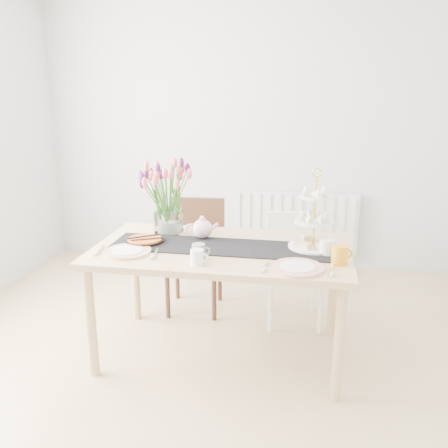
% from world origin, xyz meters
% --- Properties ---
extents(room_shell, '(4.50, 4.50, 4.50)m').
position_xyz_m(room_shell, '(0.00, 0.00, 1.30)').
color(room_shell, tan).
rests_on(room_shell, ground).
extents(radiator, '(1.20, 0.08, 0.60)m').
position_xyz_m(radiator, '(0.50, 2.19, 0.45)').
color(radiator, white).
rests_on(radiator, room_shell).
extents(dining_table, '(1.60, 0.90, 0.75)m').
position_xyz_m(dining_table, '(0.09, 0.46, 0.67)').
color(dining_table, tan).
rests_on(dining_table, ground).
extents(chair_brown, '(0.46, 0.46, 0.87)m').
position_xyz_m(chair_brown, '(-0.25, 1.17, 0.51)').
color(chair_brown, '#392314').
rests_on(chair_brown, ground).
extents(chair_white, '(0.45, 0.45, 0.81)m').
position_xyz_m(chair_white, '(0.53, 1.08, 0.47)').
color(chair_white, white).
rests_on(chair_white, ground).
extents(table_runner, '(1.40, 0.35, 0.01)m').
position_xyz_m(table_runner, '(0.09, 0.46, 0.75)').
color(table_runner, black).
rests_on(table_runner, dining_table).
extents(tulip_vase, '(0.60, 0.60, 0.51)m').
position_xyz_m(tulip_vase, '(-0.33, 0.71, 1.08)').
color(tulip_vase, silver).
rests_on(tulip_vase, dining_table).
extents(cake_stand, '(0.31, 0.31, 0.46)m').
position_xyz_m(cake_stand, '(0.65, 0.53, 0.88)').
color(cake_stand, gold).
rests_on(cake_stand, dining_table).
extents(teapot, '(0.27, 0.25, 0.15)m').
position_xyz_m(teapot, '(-0.07, 0.61, 0.82)').
color(teapot, white).
rests_on(teapot, dining_table).
extents(cream_jug, '(0.10, 0.10, 0.10)m').
position_xyz_m(cream_jug, '(0.74, 0.43, 0.80)').
color(cream_jug, white).
rests_on(cream_jug, dining_table).
extents(tart_tin, '(0.25, 0.25, 0.03)m').
position_xyz_m(tart_tin, '(-0.42, 0.46, 0.76)').
color(tart_tin, black).
rests_on(tart_tin, dining_table).
extents(mug_grey, '(0.10, 0.10, 0.09)m').
position_xyz_m(mug_grey, '(-0.01, 0.22, 0.80)').
color(mug_grey, slate).
rests_on(mug_grey, dining_table).
extents(mug_white, '(0.08, 0.08, 0.09)m').
position_xyz_m(mug_white, '(0.01, 0.13, 0.79)').
color(mug_white, white).
rests_on(mug_white, dining_table).
extents(mug_orange, '(0.12, 0.12, 0.11)m').
position_xyz_m(mug_orange, '(0.80, 0.29, 0.80)').
color(mug_orange, orange).
rests_on(mug_orange, dining_table).
extents(plate_left, '(0.33, 0.33, 0.01)m').
position_xyz_m(plate_left, '(-0.46, 0.26, 0.76)').
color(plate_left, silver).
rests_on(plate_left, dining_table).
extents(plate_right, '(0.34, 0.34, 0.02)m').
position_xyz_m(plate_right, '(0.57, 0.16, 0.76)').
color(plate_right, silver).
rests_on(plate_right, dining_table).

